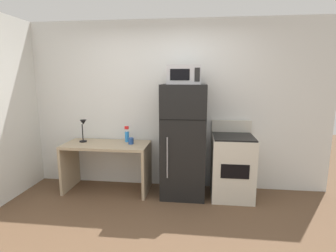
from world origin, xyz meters
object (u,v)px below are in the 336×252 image
(spray_bottle, at_px, (127,136))
(coffee_mug, at_px, (131,141))
(desk, at_px, (107,157))
(refrigerator, at_px, (184,141))
(desk_lamp, at_px, (83,127))
(oven_range, at_px, (232,166))
(microwave, at_px, (184,75))

(spray_bottle, xyz_separation_m, coffee_mug, (0.10, -0.13, -0.05))
(desk, xyz_separation_m, refrigerator, (1.18, -0.00, 0.29))
(desk_lamp, distance_m, refrigerator, 1.57)
(desk_lamp, xyz_separation_m, oven_range, (2.27, -0.05, -0.52))
(oven_range, bearing_deg, spray_bottle, 174.84)
(desk_lamp, distance_m, microwave, 1.75)
(desk, bearing_deg, microwave, -1.07)
(spray_bottle, height_order, microwave, microwave)
(oven_range, bearing_deg, coffee_mug, 179.36)
(spray_bottle, xyz_separation_m, refrigerator, (0.89, -0.15, -0.02))
(desk, xyz_separation_m, desk_lamp, (-0.38, 0.05, 0.46))
(desk_lamp, distance_m, oven_range, 2.33)
(desk_lamp, height_order, coffee_mug, desk_lamp)
(desk, distance_m, oven_range, 1.89)
(desk_lamp, bearing_deg, refrigerator, -1.96)
(desk, xyz_separation_m, spray_bottle, (0.28, 0.15, 0.32))
(spray_bottle, bearing_deg, refrigerator, -9.47)
(spray_bottle, distance_m, refrigerator, 0.91)
(coffee_mug, height_order, oven_range, oven_range)
(refrigerator, relative_size, oven_range, 1.50)
(desk, height_order, spray_bottle, spray_bottle)
(desk, relative_size, oven_range, 1.16)
(desk_lamp, xyz_separation_m, coffee_mug, (0.76, -0.03, -0.19))
(refrigerator, bearing_deg, spray_bottle, 170.53)
(spray_bottle, distance_m, microwave, 1.30)
(desk, relative_size, coffee_mug, 13.47)
(microwave, relative_size, oven_range, 0.42)
(coffee_mug, height_order, microwave, microwave)
(desk_lamp, height_order, microwave, microwave)
(oven_range, bearing_deg, desk, -179.91)
(refrigerator, bearing_deg, microwave, -89.67)
(coffee_mug, bearing_deg, desk_lamp, 177.54)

